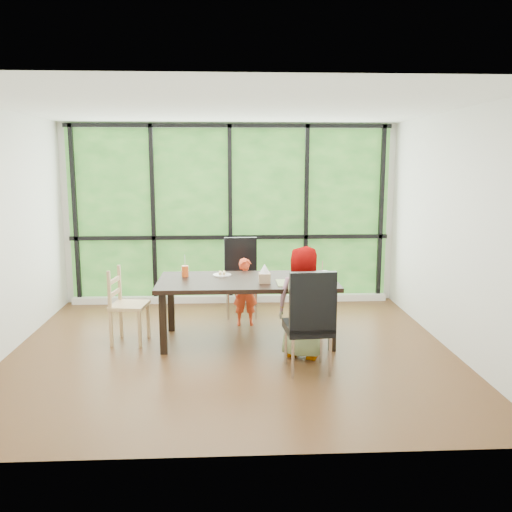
% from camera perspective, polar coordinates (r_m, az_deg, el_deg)
% --- Properties ---
extents(ground, '(5.00, 5.00, 0.00)m').
position_cam_1_polar(ground, '(6.25, -2.59, -9.95)').
color(ground, black).
rests_on(ground, ground).
extents(back_wall, '(5.00, 0.00, 5.00)m').
position_cam_1_polar(back_wall, '(8.16, -2.76, 4.49)').
color(back_wall, silver).
rests_on(back_wall, ground).
extents(foliage_backdrop, '(4.80, 0.02, 2.65)m').
position_cam_1_polar(foliage_backdrop, '(8.14, -2.76, 4.48)').
color(foliage_backdrop, '#24521E').
rests_on(foliage_backdrop, back_wall).
extents(window_mullions, '(4.80, 0.06, 2.65)m').
position_cam_1_polar(window_mullions, '(8.10, -2.76, 4.45)').
color(window_mullions, black).
rests_on(window_mullions, back_wall).
extents(window_sill, '(4.80, 0.12, 0.10)m').
position_cam_1_polar(window_sill, '(8.29, -2.68, -4.56)').
color(window_sill, silver).
rests_on(window_sill, ground).
extents(dining_table, '(2.20, 1.25, 0.75)m').
position_cam_1_polar(dining_table, '(6.47, -0.93, -5.75)').
color(dining_table, black).
rests_on(dining_table, ground).
extents(chair_window_leather, '(0.47, 0.47, 1.08)m').
position_cam_1_polar(chair_window_leather, '(7.45, -1.58, -2.34)').
color(chair_window_leather, black).
rests_on(chair_window_leather, ground).
extents(chair_interior_leather, '(0.49, 0.49, 1.08)m').
position_cam_1_polar(chair_interior_leather, '(5.52, 5.54, -6.79)').
color(chair_interior_leather, black).
rests_on(chair_interior_leather, ground).
extents(chair_end_beech, '(0.45, 0.47, 0.90)m').
position_cam_1_polar(chair_end_beech, '(6.56, -13.30, -5.12)').
color(chair_end_beech, tan).
rests_on(chair_end_beech, ground).
extents(child_toddler, '(0.34, 0.23, 0.89)m').
position_cam_1_polar(child_toddler, '(7.06, -1.11, -3.83)').
color(child_toddler, '#EB4521').
rests_on(child_toddler, ground).
extents(child_older, '(0.71, 0.60, 1.24)m').
position_cam_1_polar(child_older, '(5.90, 5.33, -4.90)').
color(child_older, slate).
rests_on(child_older, ground).
extents(placemat, '(0.50, 0.37, 0.01)m').
position_cam_1_polar(placemat, '(6.21, 4.52, -2.85)').
color(placemat, tan).
rests_on(placemat, dining_table).
extents(plate_far, '(0.23, 0.23, 0.01)m').
position_cam_1_polar(plate_far, '(6.61, -3.62, -2.01)').
color(plate_far, white).
rests_on(plate_far, dining_table).
extents(plate_near, '(0.21, 0.21, 0.01)m').
position_cam_1_polar(plate_near, '(6.20, 4.59, -2.84)').
color(plate_near, white).
rests_on(plate_near, dining_table).
extents(orange_cup, '(0.08, 0.08, 0.13)m').
position_cam_1_polar(orange_cup, '(6.58, -7.54, -1.60)').
color(orange_cup, '#E8571E').
rests_on(orange_cup, dining_table).
extents(green_cup, '(0.08, 0.08, 0.13)m').
position_cam_1_polar(green_cup, '(6.17, 7.03, -2.38)').
color(green_cup, green).
rests_on(green_cup, dining_table).
extents(white_mug, '(0.08, 0.08, 0.08)m').
position_cam_1_polar(white_mug, '(6.53, 7.29, -1.93)').
color(white_mug, white).
rests_on(white_mug, dining_table).
extents(tissue_box, '(0.13, 0.13, 0.11)m').
position_cam_1_polar(tissue_box, '(6.20, 0.91, -2.34)').
color(tissue_box, tan).
rests_on(tissue_box, dining_table).
extents(crepe_rolls_far, '(0.10, 0.12, 0.04)m').
position_cam_1_polar(crepe_rolls_far, '(6.61, -3.62, -1.80)').
color(crepe_rolls_far, tan).
rests_on(crepe_rolls_far, plate_far).
extents(crepe_rolls_near, '(0.10, 0.12, 0.04)m').
position_cam_1_polar(crepe_rolls_near, '(6.20, 4.59, -2.62)').
color(crepe_rolls_near, tan).
rests_on(crepe_rolls_near, plate_near).
extents(straw_white, '(0.01, 0.04, 0.20)m').
position_cam_1_polar(straw_white, '(6.56, -7.56, -0.69)').
color(straw_white, white).
rests_on(straw_white, orange_cup).
extents(straw_pink, '(0.01, 0.04, 0.20)m').
position_cam_1_polar(straw_pink, '(6.14, 7.05, -1.41)').
color(straw_pink, pink).
rests_on(straw_pink, green_cup).
extents(tissue, '(0.12, 0.12, 0.11)m').
position_cam_1_polar(tissue, '(6.17, 0.92, -1.33)').
color(tissue, white).
rests_on(tissue, tissue_box).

